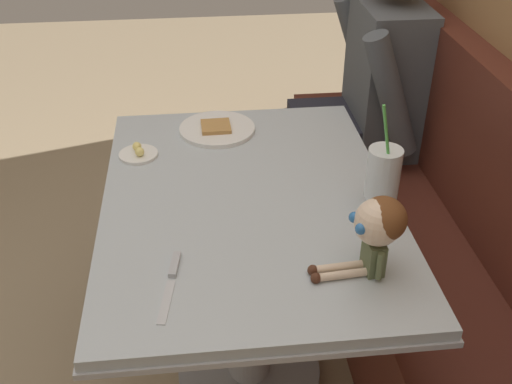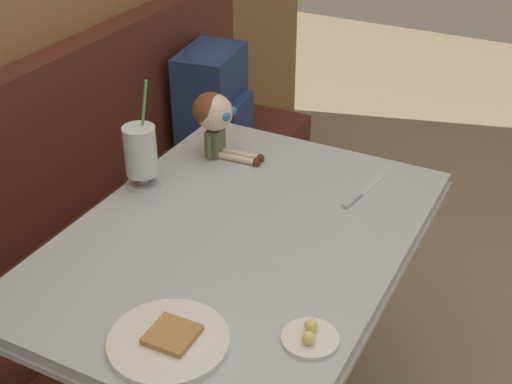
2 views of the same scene
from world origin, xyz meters
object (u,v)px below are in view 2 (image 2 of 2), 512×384
toast_plate (169,340)px  backpack (213,93)px  butter_saucer (310,337)px  milkshake_glass (141,154)px  butter_knife (358,195)px  seated_doll (214,116)px

toast_plate → backpack: 1.47m
toast_plate → butter_saucer: size_ratio=2.08×
milkshake_glass → backpack: milkshake_glass is taller
butter_saucer → backpack: size_ratio=0.30×
toast_plate → butter_knife: toast_plate is taller
milkshake_glass → butter_knife: 0.60m
seated_doll → backpack: size_ratio=0.55×
butter_saucer → butter_knife: size_ratio=0.51×
toast_plate → backpack: (1.30, 0.66, -0.09)m
seated_doll → backpack: seated_doll is taller
milkshake_glass → seated_doll: 0.27m
toast_plate → seated_doll: (0.74, 0.32, 0.12)m
butter_saucer → backpack: backpack is taller
milkshake_glass → backpack: 0.87m
toast_plate → butter_saucer: bearing=-61.0°
butter_saucer → seated_doll: seated_doll is taller
backpack → seated_doll: bearing=-148.7°
milkshake_glass → backpack: (0.81, 0.25, -0.18)m
butter_knife → seated_doll: (0.03, 0.47, 0.12)m
toast_plate → backpack: bearing=27.0°
toast_plate → milkshake_glass: (0.49, 0.41, 0.09)m
butter_knife → toast_plate: bearing=168.6°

